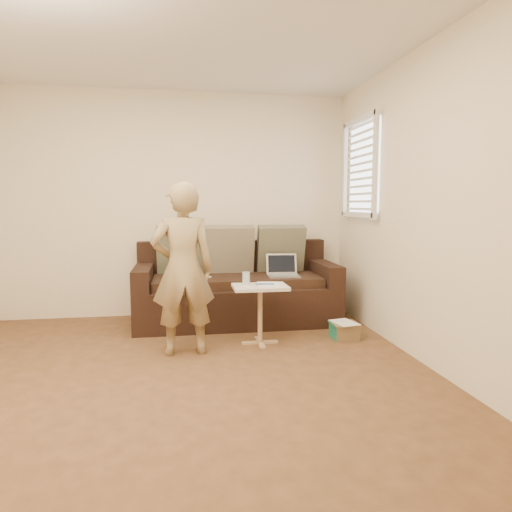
{
  "coord_description": "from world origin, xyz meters",
  "views": [
    {
      "loc": [
        0.04,
        -3.22,
        1.32
      ],
      "look_at": [
        0.8,
        1.4,
        0.78
      ],
      "focal_mm": 32.11,
      "sensor_mm": 36.0,
      "label": 1
    }
  ],
  "objects_px": {
    "laptop_silver": "(284,277)",
    "striped_box": "(344,330)",
    "laptop_white": "(194,278)",
    "person": "(183,269)",
    "sofa": "(237,284)",
    "drinking_glass": "(246,278)",
    "side_table": "(260,315)"
  },
  "relations": [
    {
      "from": "laptop_silver",
      "to": "striped_box",
      "type": "distance_m",
      "value": 0.93
    },
    {
      "from": "laptop_white",
      "to": "person",
      "type": "bearing_deg",
      "value": -137.21
    },
    {
      "from": "sofa",
      "to": "striped_box",
      "type": "distance_m",
      "value": 1.31
    },
    {
      "from": "sofa",
      "to": "person",
      "type": "distance_m",
      "value": 1.22
    },
    {
      "from": "person",
      "to": "drinking_glass",
      "type": "bearing_deg",
      "value": -161.73
    },
    {
      "from": "sofa",
      "to": "drinking_glass",
      "type": "bearing_deg",
      "value": -90.22
    },
    {
      "from": "drinking_glass",
      "to": "sofa",
      "type": "bearing_deg",
      "value": 89.78
    },
    {
      "from": "striped_box",
      "to": "drinking_glass",
      "type": "bearing_deg",
      "value": 177.51
    },
    {
      "from": "person",
      "to": "drinking_glass",
      "type": "xyz_separation_m",
      "value": [
        0.59,
        0.24,
        -0.13
      ]
    },
    {
      "from": "laptop_white",
      "to": "side_table",
      "type": "xyz_separation_m",
      "value": [
        0.59,
        -0.74,
        -0.24
      ]
    },
    {
      "from": "striped_box",
      "to": "laptop_white",
      "type": "bearing_deg",
      "value": 153.61
    },
    {
      "from": "laptop_silver",
      "to": "person",
      "type": "distance_m",
      "value": 1.42
    },
    {
      "from": "sofa",
      "to": "person",
      "type": "relative_size",
      "value": 1.46
    },
    {
      "from": "person",
      "to": "laptop_silver",
      "type": "bearing_deg",
      "value": -145.59
    },
    {
      "from": "striped_box",
      "to": "person",
      "type": "bearing_deg",
      "value": -172.61
    },
    {
      "from": "striped_box",
      "to": "laptop_silver",
      "type": "bearing_deg",
      "value": 124.4
    },
    {
      "from": "laptop_white",
      "to": "drinking_glass",
      "type": "bearing_deg",
      "value": -94.85
    },
    {
      "from": "person",
      "to": "sofa",
      "type": "bearing_deg",
      "value": -124.31
    },
    {
      "from": "laptop_silver",
      "to": "drinking_glass",
      "type": "height_order",
      "value": "drinking_glass"
    },
    {
      "from": "laptop_silver",
      "to": "drinking_glass",
      "type": "xyz_separation_m",
      "value": [
        -0.51,
        -0.63,
        0.1
      ]
    },
    {
      "from": "laptop_white",
      "to": "laptop_silver",
      "type": "bearing_deg",
      "value": -42.2
    },
    {
      "from": "sofa",
      "to": "side_table",
      "type": "xyz_separation_m",
      "value": [
        0.12,
        -0.85,
        -0.15
      ]
    },
    {
      "from": "sofa",
      "to": "person",
      "type": "height_order",
      "value": "person"
    },
    {
      "from": "side_table",
      "to": "sofa",
      "type": "bearing_deg",
      "value": 98.01
    },
    {
      "from": "drinking_glass",
      "to": "striped_box",
      "type": "height_order",
      "value": "drinking_glass"
    },
    {
      "from": "sofa",
      "to": "side_table",
      "type": "bearing_deg",
      "value": -81.99
    },
    {
      "from": "laptop_white",
      "to": "striped_box",
      "type": "relative_size",
      "value": 1.21
    },
    {
      "from": "laptop_white",
      "to": "drinking_glass",
      "type": "distance_m",
      "value": 0.82
    },
    {
      "from": "side_table",
      "to": "striped_box",
      "type": "relative_size",
      "value": 2.17
    },
    {
      "from": "laptop_silver",
      "to": "sofa",
      "type": "bearing_deg",
      "value": 167.55
    },
    {
      "from": "side_table",
      "to": "drinking_glass",
      "type": "distance_m",
      "value": 0.37
    },
    {
      "from": "drinking_glass",
      "to": "person",
      "type": "bearing_deg",
      "value": -157.48
    }
  ]
}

